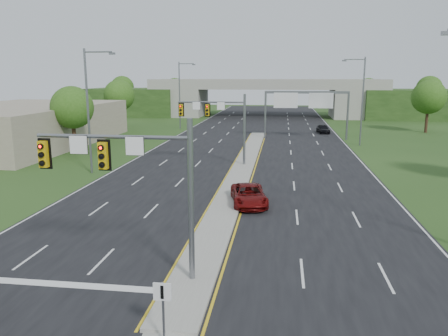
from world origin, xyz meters
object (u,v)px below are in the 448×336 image
sign_gantry (305,102)px  overpass (266,100)px  car_far_c (323,129)px  signal_mast_near (136,173)px  keep_right_sign (163,303)px  car_far_a (249,195)px  signal_mast_far (221,118)px

sign_gantry → overpass: size_ratio=0.14×
sign_gantry → car_far_c: size_ratio=2.95×
signal_mast_near → overpass: size_ratio=0.09×
keep_right_sign → car_far_a: (1.50, 16.32, -0.82)m
signal_mast_far → keep_right_sign: 29.71m
sign_gantry → car_far_c: 9.06m
overpass → car_far_c: size_ratio=20.36×
overpass → car_far_a: bearing=-88.7°
car_far_a → sign_gantry: bearing=70.6°
sign_gantry → signal_mast_near: bearing=-101.2°
signal_mast_near → car_far_a: size_ratio=1.44×
car_far_c → car_far_a: bearing=-109.4°
signal_mast_near → car_far_a: bearing=72.4°
signal_mast_far → overpass: overpass is taller
overpass → signal_mast_far: bearing=-92.4°
keep_right_sign → car_far_c: keep_right_sign is taller
overpass → car_far_a: (1.50, -68.20, -2.86)m
signal_mast_near → signal_mast_far: 25.00m
signal_mast_near → overpass: 80.11m
signal_mast_near → keep_right_sign: (2.26, -4.45, -3.21)m
signal_mast_near → signal_mast_far: (0.00, 25.00, 0.00)m
keep_right_sign → overpass: bearing=90.0°
keep_right_sign → car_far_c: 57.45m
signal_mast_near → signal_mast_far: same height
sign_gantry → car_far_c: bearing=65.6°
signal_mast_near → sign_gantry: 45.88m
signal_mast_far → sign_gantry: bearing=65.9°
signal_mast_near → keep_right_sign: size_ratio=3.18×
overpass → car_far_a: size_ratio=16.48×
sign_gantry → car_far_a: size_ratio=2.39×
car_far_a → car_far_c: car_far_a is taller
car_far_a → car_far_c: (8.43, 40.25, -0.01)m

